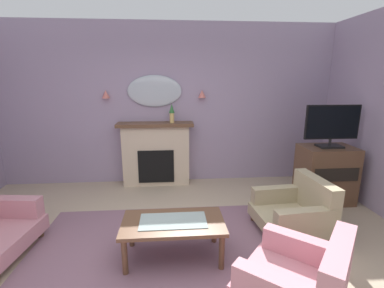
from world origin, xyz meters
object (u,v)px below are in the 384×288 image
(tv_cabinet, at_px, (325,174))
(fireplace, at_px, (156,154))
(armchair_by_coffee_table, at_px, (302,278))
(wall_mirror, at_px, (155,91))
(tv_flatscreen, at_px, (332,125))
(mantel_vase_left, at_px, (172,112))
(armchair_near_fireplace, at_px, (296,209))
(wall_sconce_left, at_px, (106,94))
(coffee_table, at_px, (173,226))
(wall_sconce_right, at_px, (202,94))

(tv_cabinet, bearing_deg, fireplace, 160.77)
(armchair_by_coffee_table, xyz_separation_m, tv_cabinet, (1.36, 2.04, 0.15))
(wall_mirror, relative_size, tv_flatscreen, 1.14)
(armchair_by_coffee_table, height_order, tv_cabinet, tv_cabinet)
(mantel_vase_left, relative_size, armchair_near_fireplace, 0.38)
(fireplace, distance_m, wall_sconce_left, 1.38)
(mantel_vase_left, xyz_separation_m, wall_sconce_left, (-1.15, 0.12, 0.31))
(coffee_table, bearing_deg, armchair_by_coffee_table, -36.20)
(wall_sconce_right, height_order, armchair_by_coffee_table, wall_sconce_right)
(mantel_vase_left, distance_m, coffee_table, 2.38)
(armchair_near_fireplace, distance_m, tv_cabinet, 1.21)
(wall_sconce_right, bearing_deg, armchair_near_fireplace, -61.89)
(wall_sconce_right, xyz_separation_m, tv_cabinet, (1.86, -1.04, -1.21))
(mantel_vase_left, bearing_deg, tv_cabinet, -20.83)
(wall_sconce_right, bearing_deg, fireplace, -173.84)
(wall_sconce_left, height_order, tv_flatscreen, wall_sconce_left)
(fireplace, distance_m, wall_mirror, 1.15)
(armchair_by_coffee_table, relative_size, tv_cabinet, 1.27)
(fireplace, bearing_deg, wall_mirror, 90.00)
(wall_sconce_right, height_order, coffee_table, wall_sconce_right)
(coffee_table, xyz_separation_m, tv_cabinet, (2.43, 1.26, 0.07))
(mantel_vase_left, distance_m, armchair_near_fireplace, 2.57)
(wall_sconce_left, distance_m, tv_flatscreen, 3.74)
(mantel_vase_left, height_order, wall_sconce_right, wall_sconce_right)
(wall_sconce_left, relative_size, armchair_by_coffee_table, 0.12)
(tv_flatscreen, bearing_deg, tv_cabinet, 90.00)
(mantel_vase_left, xyz_separation_m, armchair_by_coffee_table, (1.05, -2.96, -1.04))
(fireplace, height_order, mantel_vase_left, mantel_vase_left)
(armchair_by_coffee_table, bearing_deg, wall_sconce_left, 125.57)
(wall_sconce_right, relative_size, coffee_table, 0.13)
(wall_mirror, bearing_deg, armchair_near_fireplace, -46.19)
(fireplace, bearing_deg, wall_sconce_right, 6.16)
(armchair_near_fireplace, bearing_deg, fireplace, 135.99)
(coffee_table, height_order, armchair_by_coffee_table, armchair_by_coffee_table)
(armchair_by_coffee_table, bearing_deg, coffee_table, 143.80)
(armchair_near_fireplace, xyz_separation_m, armchair_by_coffee_table, (-0.51, -1.19, 0.00))
(mantel_vase_left, relative_size, tv_cabinet, 0.37)
(fireplace, bearing_deg, wall_sconce_left, 173.84)
(fireplace, bearing_deg, mantel_vase_left, -5.39)
(fireplace, height_order, tv_flatscreen, tv_flatscreen)
(mantel_vase_left, height_order, tv_cabinet, mantel_vase_left)
(wall_sconce_right, height_order, tv_cabinet, wall_sconce_right)
(wall_mirror, relative_size, armchair_near_fireplace, 1.08)
(wall_mirror, height_order, wall_sconce_left, wall_mirror)
(wall_sconce_left, height_order, armchair_by_coffee_table, wall_sconce_left)
(wall_sconce_right, relative_size, tv_cabinet, 0.16)
(wall_sconce_left, distance_m, wall_sconce_right, 1.70)
(armchair_near_fireplace, xyz_separation_m, tv_flatscreen, (0.86, 0.83, 0.94))
(fireplace, bearing_deg, coffee_table, -82.70)
(mantel_vase_left, xyz_separation_m, tv_cabinet, (2.41, -0.92, -0.90))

